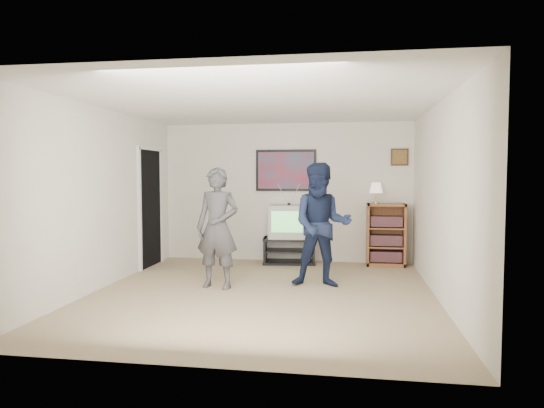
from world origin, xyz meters
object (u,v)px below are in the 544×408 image
(person_short, at_px, (322,225))
(bookshelf, at_px, (386,235))
(crt_television, at_px, (289,221))
(person_tall, at_px, (218,228))
(media_stand, at_px, (289,250))

(person_short, bearing_deg, bookshelf, 57.85)
(crt_television, distance_m, person_short, 1.82)
(bookshelf, relative_size, person_tall, 0.64)
(crt_television, height_order, bookshelf, bookshelf)
(person_tall, bearing_deg, media_stand, 76.56)
(media_stand, height_order, crt_television, crt_television)
(person_tall, bearing_deg, person_short, 19.63)
(bookshelf, distance_m, person_tall, 3.19)
(person_short, bearing_deg, media_stand, 109.53)
(crt_television, bearing_deg, media_stand, -3.90)
(media_stand, relative_size, crt_television, 1.40)
(person_short, bearing_deg, crt_television, 109.76)
(bookshelf, bearing_deg, media_stand, -178.29)
(bookshelf, height_order, person_short, person_short)
(bookshelf, relative_size, person_short, 0.62)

